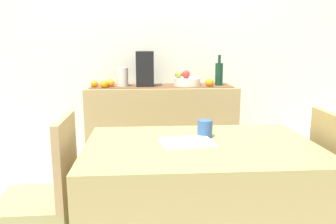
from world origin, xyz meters
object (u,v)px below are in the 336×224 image
sideboard_console (162,133)px  dining_table (200,206)px  fruit_bowl (187,82)px  wine_bottle (219,74)px  ceramic_vase (123,77)px  coffee_maker (145,69)px  coffee_cup (205,129)px  open_book (187,142)px

sideboard_console → dining_table: sideboard_console is taller
fruit_bowl → wine_bottle: size_ratio=0.87×
sideboard_console → wine_bottle: bearing=-0.0°
wine_bottle → ceramic_vase: (-0.90, 0.00, -0.03)m
coffee_maker → sideboard_console: bearing=0.0°
coffee_maker → coffee_cup: bearing=-74.1°
open_book → fruit_bowl: bearing=74.1°
ceramic_vase → sideboard_console: bearing=0.0°
coffee_maker → fruit_bowl: bearing=0.0°
sideboard_console → fruit_bowl: size_ratio=5.50×
sideboard_console → coffee_cup: sideboard_console is taller
sideboard_console → ceramic_vase: size_ratio=7.85×
fruit_bowl → coffee_maker: (-0.39, 0.00, 0.12)m
open_book → sideboard_console: bearing=84.1°
fruit_bowl → wine_bottle: 0.31m
open_book → coffee_cup: size_ratio=2.72×
wine_bottle → open_book: (-0.47, -1.35, -0.26)m
coffee_maker → coffee_cup: size_ratio=3.14×
fruit_bowl → ceramic_vase: ceramic_vase is taller
dining_table → open_book: size_ratio=4.54×
dining_table → coffee_cup: bearing=71.7°
coffee_maker → dining_table: 1.54m
coffee_maker → wine_bottle: bearing=-0.0°
wine_bottle → dining_table: bearing=-106.1°
ceramic_vase → wine_bottle: bearing=-0.0°
sideboard_console → coffee_cup: bearing=-81.0°
sideboard_console → coffee_maker: coffee_maker is taller
coffee_cup → wine_bottle: bearing=74.2°
fruit_bowl → dining_table: size_ratio=0.20×
ceramic_vase → fruit_bowl: bearing=0.0°
sideboard_console → coffee_maker: (-0.15, 0.00, 0.61)m
wine_bottle → dining_table: 1.54m
fruit_bowl → ceramic_vase: 0.60m
open_book → ceramic_vase: bearing=98.8°
sideboard_console → open_book: bearing=-87.1°
sideboard_console → open_book: size_ratio=4.93×
ceramic_vase → coffee_maker: bearing=0.0°
ceramic_vase → coffee_cup: (0.55, -1.21, -0.19)m
coffee_cup → dining_table: bearing=-108.3°
dining_table → coffee_maker: bearing=102.6°
fruit_bowl → dining_table: 1.47m
coffee_maker → open_book: coffee_maker is taller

